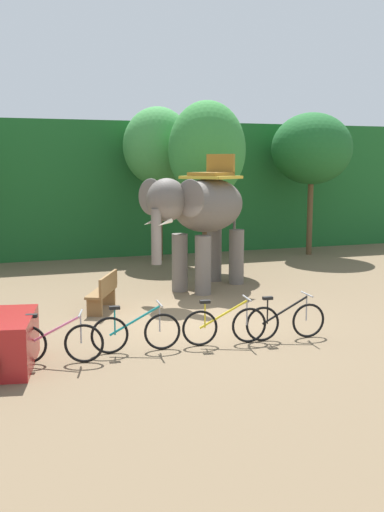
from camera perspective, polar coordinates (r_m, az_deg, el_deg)
The scene contains 11 objects.
ground_plane at distance 13.90m, azimuth -0.41°, elevation -5.99°, with size 80.00×80.00×0.00m, color brown.
foliage_hedge at distance 25.79m, azimuth -9.71°, elevation 6.39°, with size 36.00×6.00×5.08m, color #1E6028.
tree_center_right at distance 22.03m, azimuth -3.24°, elevation 10.12°, with size 2.47×2.47×5.50m.
tree_far_left at distance 20.03m, azimuth 1.41°, elevation 9.80°, with size 2.52×2.52×5.52m.
tree_left at distance 23.92m, azimuth 11.15°, elevation 9.80°, with size 3.06×3.06×5.42m.
elephant at distance 16.91m, azimuth 1.00°, elevation 4.21°, with size 3.93×3.41×3.78m.
bike_pink at distance 11.14m, azimuth -12.69°, elevation -7.89°, with size 1.66×0.63×0.92m.
bike_teal at distance 11.56m, azimuth -5.26°, elevation -7.09°, with size 1.71×0.52×0.92m.
bike_yellow at distance 12.00m, azimuth 3.06°, elevation -6.49°, with size 1.70×0.52×0.92m.
bike_black at distance 12.45m, azimuth 8.75°, elevation -6.01°, with size 1.71×0.52×0.92m.
wooden_bench at distance 14.81m, azimuth -8.25°, elevation -3.26°, with size 1.04×1.53×0.89m.
Camera 1 is at (-4.38, -12.71, 3.53)m, focal length 42.71 mm.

